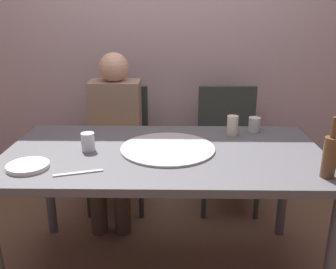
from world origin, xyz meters
The scene contains 13 objects.
ground_plane centered at (0.00, 0.00, 0.00)m, with size 8.00×8.00×0.00m, color brown.
back_wall centered at (0.00, 1.24, 1.30)m, with size 6.00×0.10×2.60m, color #B29EA3.
dining_table centered at (0.00, 0.00, 0.67)m, with size 1.67×0.88×0.74m.
pizza_tray centered at (0.02, 0.02, 0.75)m, with size 0.50×0.50×0.01m, color #ADADB2.
beer_bottle centered at (0.73, -0.30, 0.85)m, with size 0.06×0.06×0.27m.
tumbler_near centered at (-0.40, 0.00, 0.79)m, with size 0.07×0.07×0.10m, color silver.
tumbler_far centered at (0.40, 0.27, 0.80)m, with size 0.07×0.07×0.12m, color beige.
wine_glass centered at (0.54, 0.33, 0.79)m, with size 0.07×0.07×0.09m, color #B7C6BC.
plate_stack centered at (-0.63, -0.23, 0.76)m, with size 0.19×0.19×0.02m, color white.
table_knife centered at (-0.38, -0.29, 0.75)m, with size 0.22×0.02×0.01m, color #B7B7BC.
chair_left centered at (-0.37, 0.84, 0.51)m, with size 0.44×0.44×0.90m.
chair_right centered at (0.46, 0.84, 0.51)m, with size 0.44×0.44×0.90m.
guest_in_sweater centered at (-0.37, 0.69, 0.64)m, with size 0.36×0.56×1.17m.
Camera 1 is at (0.05, -1.79, 1.44)m, focal length 39.18 mm.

